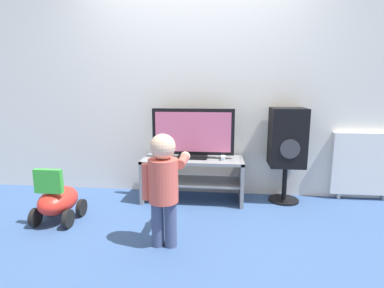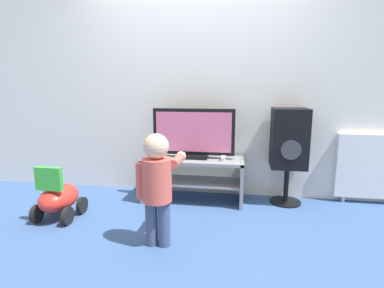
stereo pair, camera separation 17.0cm
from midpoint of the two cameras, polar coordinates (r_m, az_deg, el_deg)
ground_plane at (r=3.16m, az=-1.83°, el=-11.95°), size 16.00×16.00×0.00m
wall_back at (r=3.43m, az=-0.76°, el=12.06°), size 10.00×0.06×2.60m
tv_stand at (r=3.26m, az=-1.34°, el=-5.46°), size 1.08×0.43×0.47m
television at (r=3.19m, az=-1.33°, el=1.90°), size 0.87×0.20×0.53m
game_console at (r=3.17m, az=4.42°, el=-2.55°), size 0.05×0.16×0.05m
remote_primary at (r=3.15m, az=-6.67°, el=-2.90°), size 0.09×0.13×0.03m
child at (r=2.29m, az=-7.50°, el=-7.04°), size 0.34×0.49×0.88m
speaker_tower at (r=3.28m, az=16.24°, el=0.80°), size 0.36×0.34×1.01m
ride_on_toy at (r=3.08m, az=-25.66°, el=-9.68°), size 0.35×0.46×0.53m
radiator at (r=3.72m, az=28.86°, el=-3.36°), size 0.69×0.08×0.74m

